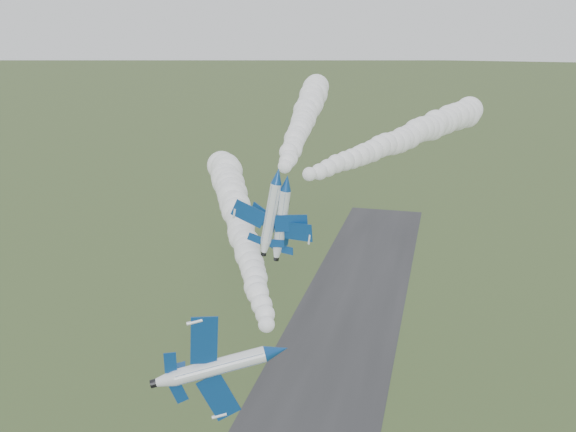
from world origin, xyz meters
name	(u,v)px	position (x,y,z in m)	size (l,w,h in m)	color
jet_lead	(277,351)	(4.39, -1.79, 32.90)	(7.24, 13.00, 11.14)	white
smoke_trail_jet_lead	(239,219)	(-11.39, 33.76, 34.42)	(5.97, 71.56, 5.97)	white
jet_pair_left	(277,176)	(-0.32, 15.98, 46.12)	(9.44, 11.43, 3.13)	white
smoke_trail_jet_pair_left	(304,118)	(-4.59, 48.91, 48.12)	(5.22, 61.44, 5.22)	white
jet_pair_right	(286,183)	(0.68, 16.28, 45.28)	(9.47, 11.02, 3.06)	white
smoke_trail_jet_pair_right	(407,136)	(12.72, 46.39, 46.20)	(5.20, 59.89, 5.20)	white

